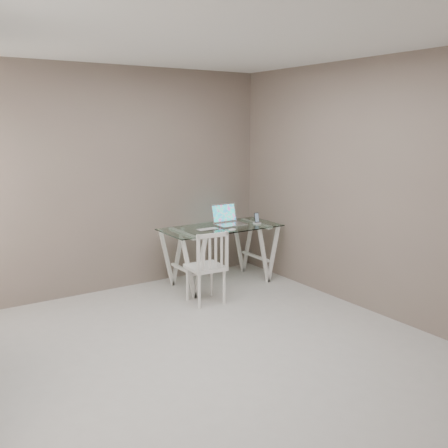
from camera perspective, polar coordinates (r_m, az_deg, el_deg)
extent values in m
plane|color=#B3B0AB|center=(4.59, -0.87, -14.74)|extent=(4.50, 4.50, 0.00)
cube|color=white|center=(4.18, -0.99, 20.73)|extent=(4.00, 4.50, 0.02)
cube|color=#716259|center=(6.18, -12.24, 4.89)|extent=(4.00, 0.02, 2.70)
cube|color=#716259|center=(5.50, 16.98, 3.88)|extent=(0.02, 4.50, 2.70)
cube|color=silver|center=(6.28, -0.36, -0.38)|extent=(1.50, 0.70, 0.01)
cube|color=silver|center=(6.10, -4.71, -4.44)|extent=(0.24, 0.62, 0.72)
cube|color=silver|center=(6.67, 3.61, -3.02)|extent=(0.24, 0.62, 0.72)
cube|color=white|center=(5.71, -2.13, -4.95)|extent=(0.42, 0.42, 0.04)
cylinder|color=white|center=(5.57, -2.84, -7.72)|extent=(0.03, 0.03, 0.40)
cylinder|color=white|center=(5.71, 0.02, -7.23)|extent=(0.03, 0.03, 0.40)
cylinder|color=white|center=(5.84, -4.20, -6.82)|extent=(0.03, 0.03, 0.40)
cylinder|color=white|center=(5.97, -1.44, -6.38)|extent=(0.03, 0.03, 0.40)
cube|color=white|center=(5.49, -1.30, -3.25)|extent=(0.39, 0.06, 0.43)
cube|color=silver|center=(6.38, 0.76, -0.06)|extent=(0.37, 0.26, 0.02)
cube|color=#19D899|center=(6.49, -0.01, 1.27)|extent=(0.37, 0.07, 0.24)
cube|color=silver|center=(6.12, -1.93, -0.60)|extent=(0.27, 0.12, 0.01)
ellipsoid|color=silver|center=(6.03, 0.94, -0.66)|extent=(0.11, 0.06, 0.03)
cube|color=white|center=(6.49, 3.80, 0.10)|extent=(0.08, 0.08, 0.02)
cube|color=black|center=(6.48, 3.75, 0.74)|extent=(0.06, 0.03, 0.13)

